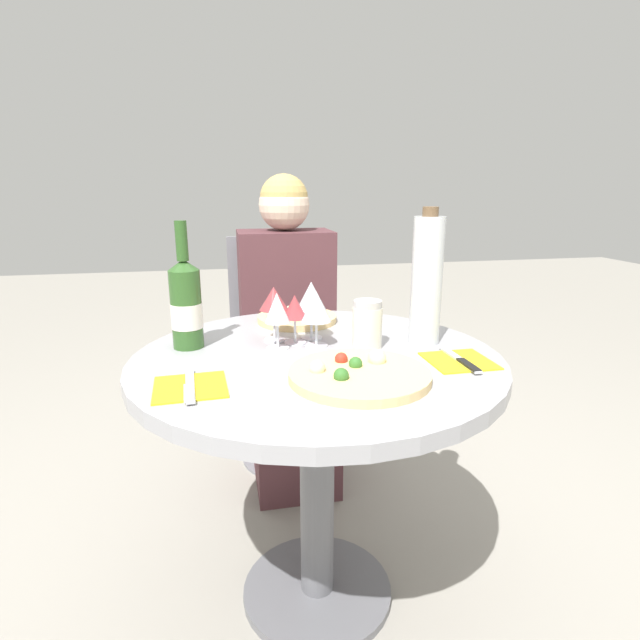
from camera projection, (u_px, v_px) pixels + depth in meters
ground_plane at (317, 593)px, 1.44m from camera, size 12.00×12.00×0.00m
dining_table at (317, 406)px, 1.29m from camera, size 0.93×0.93×0.73m
chair_behind_diner at (285, 353)px, 2.13m from camera, size 0.44×0.44×0.93m
seated_diner at (289, 345)px, 1.96m from camera, size 0.36×0.48×1.19m
pizza_large at (359, 374)px, 1.09m from camera, size 0.31×0.31×0.05m
pizza_small_far at (295, 318)px, 1.56m from camera, size 0.25×0.25×0.05m
wine_bottle at (186, 304)px, 1.28m from camera, size 0.08×0.08×0.33m
tall_carafe at (427, 280)px, 1.31m from camera, size 0.08×0.08×0.36m
sugar_shaker at (367, 324)px, 1.30m from camera, size 0.08×0.08×0.13m
wine_glass_back_right at (311, 297)px, 1.36m from camera, size 0.08×0.08×0.16m
wine_glass_front_left at (277, 309)px, 1.27m from camera, size 0.06×0.06×0.15m
wine_glass_center at (295, 308)px, 1.32m from camera, size 0.07×0.07×0.13m
wine_glass_back_left at (274, 300)px, 1.34m from camera, size 0.08×0.08×0.15m
wine_glass_front_right at (316, 307)px, 1.29m from camera, size 0.08×0.08×0.15m
place_setting_left at (190, 387)px, 1.04m from camera, size 0.16×0.19×0.01m
place_setting_right at (460, 361)px, 1.20m from camera, size 0.15×0.19×0.01m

